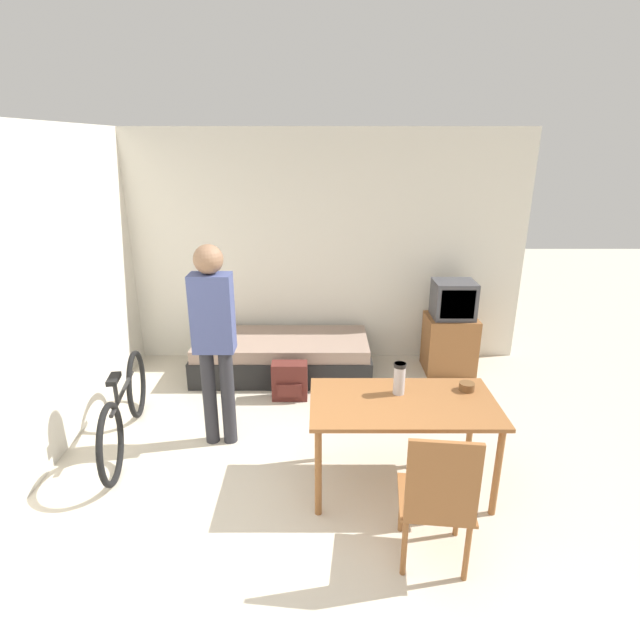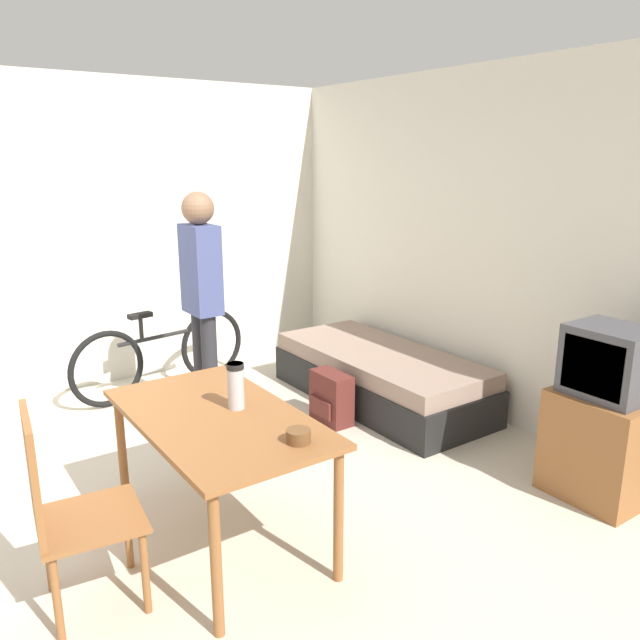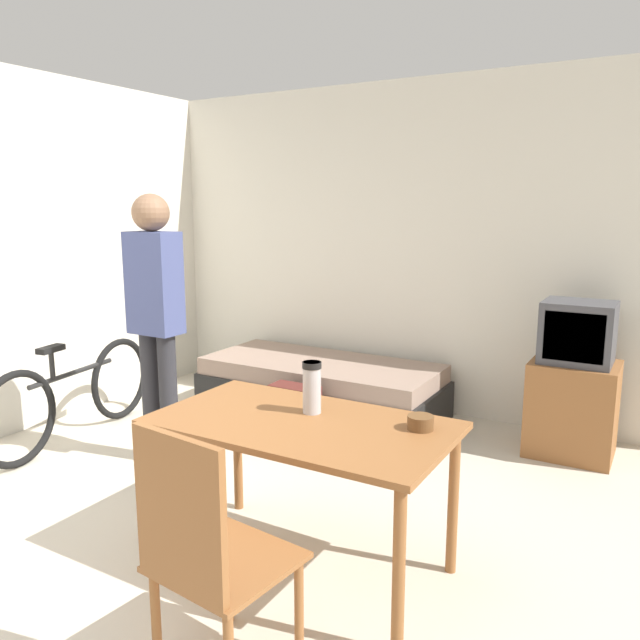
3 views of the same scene
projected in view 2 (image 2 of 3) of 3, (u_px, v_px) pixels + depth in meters
name	position (u px, v px, depth m)	size (l,w,h in m)	color
ground_plane	(32.00, 522.00, 3.57)	(20.00, 20.00, 0.00)	beige
wall_back	(457.00, 242.00, 5.08)	(5.12, 0.06, 2.70)	silver
wall_left	(162.00, 231.00, 5.80)	(0.06, 4.34, 2.70)	silver
daybed	(380.00, 376.00, 5.29)	(1.99, 0.87, 0.44)	black
tv	(603.00, 421.00, 3.74)	(0.56, 0.48, 1.08)	brown
dining_table	(218.00, 429.00, 3.24)	(1.38, 0.77, 0.74)	brown
wooden_chair	(62.00, 504.00, 2.76)	(0.50, 0.50, 0.99)	brown
bicycle	(162.00, 355.00, 5.48)	(0.30, 1.67, 0.75)	black
person_standing	(202.00, 291.00, 4.67)	(0.34, 0.24, 1.78)	#28282D
thermos_flask	(236.00, 384.00, 3.27)	(0.09, 0.09, 0.25)	#B7B7BC
mate_bowl	(298.00, 436.00, 2.91)	(0.12, 0.12, 0.06)	brown
backpack	(331.00, 398.00, 4.87)	(0.37, 0.21, 0.40)	#56231E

